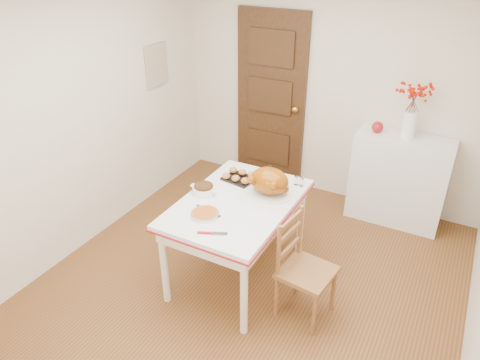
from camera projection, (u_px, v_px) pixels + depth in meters
The scene contains 19 objects.
floor at pixel (245, 290), 3.99m from camera, with size 3.50×4.00×0.00m, color #553015.
wall_back at pixel (331, 91), 4.93m from camera, with size 3.50×0.00×2.50m, color beige.
wall_front at pixel (21, 359), 1.85m from camera, with size 3.50×0.00×2.50m, color beige.
wall_left at pixel (76, 123), 4.11m from camera, with size 0.00×4.00×2.50m, color beige.
door_back at pixel (271, 101), 5.30m from camera, with size 0.85×0.06×2.06m, color black.
photo_board at pixel (156, 65), 4.91m from camera, with size 0.03×0.35×0.45m, color tan.
sideboard at pixel (398, 180), 4.77m from camera, with size 0.96×0.43×0.96m, color silver.
kitchen_table at pixel (237, 239), 3.99m from camera, with size 0.90×1.32×0.79m, color white, non-canonical shape.
chair_oak at pixel (307, 270), 3.55m from camera, with size 0.40×0.40×0.90m, color brown, non-canonical shape.
berry_vase at pixel (412, 111), 4.40m from camera, with size 0.30×0.30×0.57m, color white, non-canonical shape.
apple at pixel (378, 127), 4.63m from camera, with size 0.12×0.12×0.12m, color maroon.
turkey_platter at pixel (269, 182), 3.83m from camera, with size 0.39×0.32×0.25m, color #813E03, non-canonical shape.
pumpkin_pie at pixel (205, 213), 3.60m from camera, with size 0.23×0.23×0.05m, color #AC531A.
stuffing_dish at pixel (204, 188), 3.89m from camera, with size 0.25×0.20×0.10m, color #5B3814, non-canonical shape.
rolls_tray at pixel (239, 176), 4.11m from camera, with size 0.28×0.22×0.07m, color #AF6A30, non-canonical shape.
pie_server at pixel (212, 233), 3.39m from camera, with size 0.23×0.07×0.01m, color silver, non-canonical shape.
carving_knife at pixel (208, 211), 3.66m from camera, with size 0.26×0.06×0.01m, color silver, non-canonical shape.
drinking_glass at pixel (270, 172), 4.14m from camera, with size 0.06×0.06×0.11m, color white.
shaker_pair at pixel (299, 181), 4.02m from camera, with size 0.09×0.03×0.08m, color white, non-canonical shape.
Camera 1 is at (1.39, -2.69, 2.79)m, focal length 33.84 mm.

